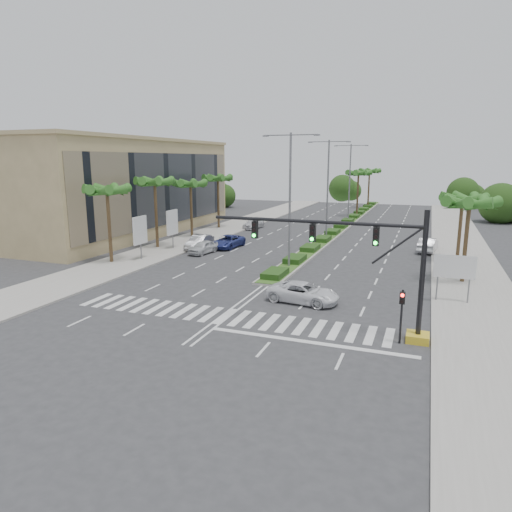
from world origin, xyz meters
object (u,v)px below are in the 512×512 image
(car_parked_b, at_px, (199,242))
(car_parked_c, at_px, (228,242))
(car_crossing, at_px, (303,293))
(car_parked_a, at_px, (203,247))
(car_parked_d, at_px, (254,224))
(car_right, at_px, (428,245))

(car_parked_b, xyz_separation_m, car_parked_c, (2.54, 2.02, -0.09))
(car_parked_b, xyz_separation_m, car_crossing, (15.66, -14.48, -0.09))
(car_parked_a, relative_size, car_parked_d, 0.83)
(car_parked_a, relative_size, car_parked_c, 0.80)
(car_parked_b, height_order, car_parked_d, car_parked_b)
(car_parked_a, bearing_deg, car_crossing, -33.68)
(car_parked_c, distance_m, car_parked_d, 14.98)
(car_parked_b, distance_m, car_parked_d, 16.78)
(car_parked_b, relative_size, car_crossing, 0.96)
(car_parked_d, relative_size, car_right, 1.03)
(car_crossing, bearing_deg, car_parked_a, 56.10)
(car_parked_a, xyz_separation_m, car_parked_b, (-1.43, 1.89, 0.10))
(car_crossing, distance_m, car_right, 23.24)
(car_parked_a, bearing_deg, car_right, 30.48)
(car_parked_a, bearing_deg, car_parked_d, 102.22)
(car_parked_a, distance_m, car_crossing, 18.99)
(car_parked_a, relative_size, car_right, 0.86)
(car_crossing, bearing_deg, car_parked_c, 46.10)
(car_parked_b, relative_size, car_right, 1.02)
(car_parked_a, distance_m, car_right, 24.02)
(car_parked_a, xyz_separation_m, car_parked_c, (1.10, 3.91, 0.01))
(car_parked_b, bearing_deg, car_parked_a, -56.40)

